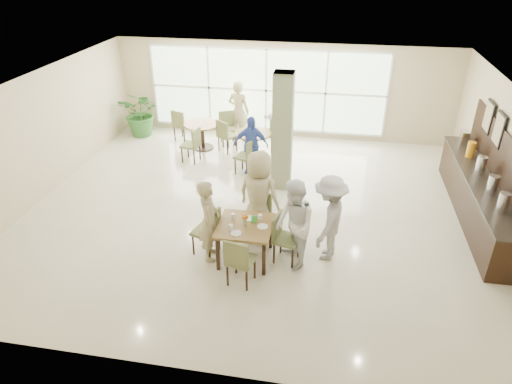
% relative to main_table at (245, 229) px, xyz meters
% --- Properties ---
extents(ground, '(10.00, 10.00, 0.00)m').
position_rel_main_table_xyz_m(ground, '(-0.11, 1.83, -0.66)').
color(ground, beige).
rests_on(ground, ground).
extents(room_shell, '(10.00, 10.00, 10.00)m').
position_rel_main_table_xyz_m(room_shell, '(-0.11, 1.83, 1.04)').
color(room_shell, white).
rests_on(room_shell, ground).
extents(window_bank, '(7.00, 0.04, 7.00)m').
position_rel_main_table_xyz_m(window_bank, '(-0.61, 6.29, 0.74)').
color(window_bank, silver).
rests_on(window_bank, ground).
extents(column, '(0.45, 0.45, 2.80)m').
position_rel_main_table_xyz_m(column, '(0.29, 3.03, 0.74)').
color(column, '#777E58').
rests_on(column, ground).
extents(main_table, '(1.00, 1.00, 0.75)m').
position_rel_main_table_xyz_m(main_table, '(0.00, 0.00, 0.00)').
color(main_table, brown).
rests_on(main_table, ground).
extents(round_table_left, '(1.04, 1.04, 0.75)m').
position_rel_main_table_xyz_m(round_table_left, '(-2.24, 4.96, -0.10)').
color(round_table_left, brown).
rests_on(round_table_left, ground).
extents(round_table_right, '(1.00, 1.00, 0.75)m').
position_rel_main_table_xyz_m(round_table_right, '(-0.68, 4.50, -0.11)').
color(round_table_right, brown).
rests_on(round_table_right, ground).
extents(chairs_main_table, '(2.09, 2.02, 0.95)m').
position_rel_main_table_xyz_m(chairs_main_table, '(0.03, 0.06, -0.19)').
color(chairs_main_table, olive).
rests_on(chairs_main_table, ground).
extents(chairs_table_left, '(1.99, 1.99, 0.95)m').
position_rel_main_table_xyz_m(chairs_table_left, '(-2.29, 4.95, -0.19)').
color(chairs_table_left, olive).
rests_on(chairs_table_left, ground).
extents(chairs_table_right, '(2.13, 2.02, 0.95)m').
position_rel_main_table_xyz_m(chairs_table_right, '(-0.72, 4.45, -0.19)').
color(chairs_table_right, olive).
rests_on(chairs_table_right, ground).
extents(tabletop_clutter, '(0.73, 0.73, 0.21)m').
position_rel_main_table_xyz_m(tabletop_clutter, '(0.01, 0.02, 0.15)').
color(tabletop_clutter, white).
rests_on(tabletop_clutter, main_table).
extents(buffet_counter, '(0.64, 4.70, 1.95)m').
position_rel_main_table_xyz_m(buffet_counter, '(4.59, 2.34, -0.11)').
color(buffet_counter, black).
rests_on(buffet_counter, ground).
extents(framed_art_a, '(0.05, 0.55, 0.70)m').
position_rel_main_table_xyz_m(framed_art_a, '(4.84, 2.83, 1.19)').
color(framed_art_a, black).
rests_on(framed_art_a, ground).
extents(framed_art_b, '(0.05, 0.55, 0.70)m').
position_rel_main_table_xyz_m(framed_art_b, '(4.84, 3.63, 1.19)').
color(framed_art_b, black).
rests_on(framed_art_b, ground).
extents(potted_plant, '(1.46, 1.46, 1.41)m').
position_rel_main_table_xyz_m(potted_plant, '(-4.32, 5.62, 0.04)').
color(potted_plant, '#2F6729').
rests_on(potted_plant, ground).
extents(teen_left, '(0.50, 0.65, 1.61)m').
position_rel_main_table_xyz_m(teen_left, '(-0.66, -0.05, 0.14)').
color(teen_left, tan).
rests_on(teen_left, ground).
extents(teen_far, '(1.02, 0.78, 1.85)m').
position_rel_main_table_xyz_m(teen_far, '(0.11, 0.82, 0.26)').
color(teen_far, tan).
rests_on(teen_far, ground).
extents(teen_right, '(0.94, 1.03, 1.72)m').
position_rel_main_table_xyz_m(teen_right, '(0.89, -0.02, 0.20)').
color(teen_right, white).
rests_on(teen_right, ground).
extents(teen_standing, '(0.86, 1.21, 1.69)m').
position_rel_main_table_xyz_m(teen_standing, '(1.50, 0.34, 0.18)').
color(teen_standing, '#9C9B9E').
rests_on(teen_standing, ground).
extents(adult_a, '(0.92, 0.56, 1.53)m').
position_rel_main_table_xyz_m(adult_a, '(-0.57, 3.60, 0.10)').
color(adult_a, '#3B57B3').
rests_on(adult_a, ground).
extents(adult_b, '(1.35, 1.83, 1.81)m').
position_rel_main_table_xyz_m(adult_b, '(0.06, 4.61, 0.24)').
color(adult_b, white).
rests_on(adult_b, ground).
extents(adult_standing, '(0.73, 0.56, 1.80)m').
position_rel_main_table_xyz_m(adult_standing, '(-1.33, 5.74, 0.24)').
color(adult_standing, tan).
rests_on(adult_standing, ground).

